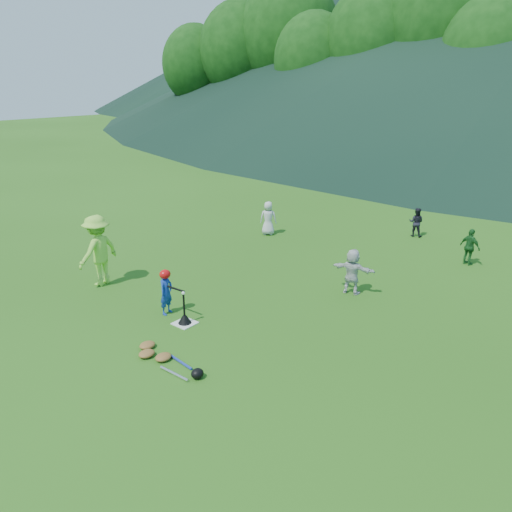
{
  "coord_description": "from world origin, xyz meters",
  "views": [
    {
      "loc": [
        7.47,
        -6.69,
        5.13
      ],
      "look_at": [
        0.0,
        2.5,
        0.9
      ],
      "focal_mm": 35.0,
      "sensor_mm": 36.0,
      "label": 1
    }
  ],
  "objects_px": {
    "fielder_a": "(268,218)",
    "fielder_d": "(352,271)",
    "home_plate": "(185,323)",
    "batting_tee": "(185,318)",
    "fielder_b": "(416,222)",
    "fielder_c": "(470,247)",
    "adult_coach": "(98,250)",
    "equipment_pile": "(163,357)",
    "batter_child": "(166,292)"
  },
  "relations": [
    {
      "from": "home_plate",
      "to": "batting_tee",
      "type": "bearing_deg",
      "value": 0.0
    },
    {
      "from": "batter_child",
      "to": "adult_coach",
      "type": "distance_m",
      "value": 2.71
    },
    {
      "from": "home_plate",
      "to": "fielder_b",
      "type": "relative_size",
      "value": 0.45
    },
    {
      "from": "fielder_d",
      "to": "equipment_pile",
      "type": "distance_m",
      "value": 5.31
    },
    {
      "from": "fielder_a",
      "to": "fielder_c",
      "type": "xyz_separation_m",
      "value": [
        6.34,
        1.32,
        -0.05
      ]
    },
    {
      "from": "fielder_b",
      "to": "fielder_c",
      "type": "bearing_deg",
      "value": 131.35
    },
    {
      "from": "fielder_b",
      "to": "batting_tee",
      "type": "distance_m",
      "value": 9.59
    },
    {
      "from": "home_plate",
      "to": "fielder_a",
      "type": "bearing_deg",
      "value": 112.5
    },
    {
      "from": "fielder_a",
      "to": "fielder_d",
      "type": "relative_size",
      "value": 1.0
    },
    {
      "from": "adult_coach",
      "to": "equipment_pile",
      "type": "bearing_deg",
      "value": 62.05
    },
    {
      "from": "batter_child",
      "to": "fielder_d",
      "type": "relative_size",
      "value": 0.9
    },
    {
      "from": "batting_tee",
      "to": "equipment_pile",
      "type": "distance_m",
      "value": 1.54
    },
    {
      "from": "batter_child",
      "to": "fielder_a",
      "type": "height_order",
      "value": "fielder_a"
    },
    {
      "from": "home_plate",
      "to": "fielder_b",
      "type": "height_order",
      "value": "fielder_b"
    },
    {
      "from": "adult_coach",
      "to": "batting_tee",
      "type": "relative_size",
      "value": 2.75
    },
    {
      "from": "home_plate",
      "to": "fielder_c",
      "type": "bearing_deg",
      "value": 64.79
    },
    {
      "from": "fielder_d",
      "to": "equipment_pile",
      "type": "height_order",
      "value": "fielder_d"
    },
    {
      "from": "fielder_b",
      "to": "fielder_c",
      "type": "xyz_separation_m",
      "value": [
        2.3,
        -1.7,
        0.04
      ]
    },
    {
      "from": "equipment_pile",
      "to": "batter_child",
      "type": "bearing_deg",
      "value": 136.22
    },
    {
      "from": "home_plate",
      "to": "batter_child",
      "type": "relative_size",
      "value": 0.43
    },
    {
      "from": "fielder_c",
      "to": "adult_coach",
      "type": "bearing_deg",
      "value": 65.6
    },
    {
      "from": "fielder_a",
      "to": "equipment_pile",
      "type": "height_order",
      "value": "fielder_a"
    },
    {
      "from": "fielder_b",
      "to": "fielder_d",
      "type": "xyz_separation_m",
      "value": [
        0.66,
        -5.67,
        0.09
      ]
    },
    {
      "from": "fielder_b",
      "to": "fielder_a",
      "type": "bearing_deg",
      "value": 24.6
    },
    {
      "from": "batter_child",
      "to": "batting_tee",
      "type": "relative_size",
      "value": 1.54
    },
    {
      "from": "home_plate",
      "to": "batting_tee",
      "type": "distance_m",
      "value": 0.12
    },
    {
      "from": "fielder_c",
      "to": "fielder_a",
      "type": "bearing_deg",
      "value": 30.18
    },
    {
      "from": "batter_child",
      "to": "equipment_pile",
      "type": "distance_m",
      "value": 2.11
    },
    {
      "from": "fielder_b",
      "to": "fielder_c",
      "type": "height_order",
      "value": "fielder_c"
    },
    {
      "from": "fielder_a",
      "to": "batting_tee",
      "type": "bearing_deg",
      "value": 81.97
    },
    {
      "from": "fielder_a",
      "to": "equipment_pile",
      "type": "distance_m",
      "value": 8.54
    },
    {
      "from": "batting_tee",
      "to": "fielder_b",
      "type": "bearing_deg",
      "value": 81.78
    },
    {
      "from": "fielder_d",
      "to": "equipment_pile",
      "type": "bearing_deg",
      "value": 66.41
    },
    {
      "from": "home_plate",
      "to": "fielder_a",
      "type": "xyz_separation_m",
      "value": [
        -2.68,
        6.46,
        0.57
      ]
    },
    {
      "from": "adult_coach",
      "to": "fielder_d",
      "type": "xyz_separation_m",
      "value": [
        5.41,
        3.63,
        -0.35
      ]
    },
    {
      "from": "adult_coach",
      "to": "equipment_pile",
      "type": "distance_m",
      "value": 4.51
    },
    {
      "from": "fielder_a",
      "to": "fielder_b",
      "type": "height_order",
      "value": "fielder_a"
    },
    {
      "from": "fielder_c",
      "to": "home_plate",
      "type": "bearing_deg",
      "value": 83.2
    },
    {
      "from": "fielder_a",
      "to": "batter_child",
      "type": "bearing_deg",
      "value": 76.79
    },
    {
      "from": "adult_coach",
      "to": "fielder_d",
      "type": "distance_m",
      "value": 6.52
    },
    {
      "from": "adult_coach",
      "to": "fielder_b",
      "type": "xyz_separation_m",
      "value": [
        4.74,
        9.3,
        -0.43
      ]
    },
    {
      "from": "home_plate",
      "to": "adult_coach",
      "type": "bearing_deg",
      "value": 176.91
    },
    {
      "from": "home_plate",
      "to": "adult_coach",
      "type": "distance_m",
      "value": 3.5
    },
    {
      "from": "batting_tee",
      "to": "adult_coach",
      "type": "bearing_deg",
      "value": 176.91
    },
    {
      "from": "fielder_b",
      "to": "fielder_d",
      "type": "distance_m",
      "value": 5.71
    },
    {
      "from": "fielder_c",
      "to": "fielder_d",
      "type": "relative_size",
      "value": 0.92
    },
    {
      "from": "batter_child",
      "to": "fielder_c",
      "type": "xyz_separation_m",
      "value": [
        4.36,
        7.68,
        0.01
      ]
    },
    {
      "from": "fielder_d",
      "to": "fielder_c",
      "type": "bearing_deg",
      "value": -122.37
    },
    {
      "from": "home_plate",
      "to": "fielder_a",
      "type": "distance_m",
      "value": 7.02
    },
    {
      "from": "fielder_b",
      "to": "equipment_pile",
      "type": "relative_size",
      "value": 0.55
    }
  ]
}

